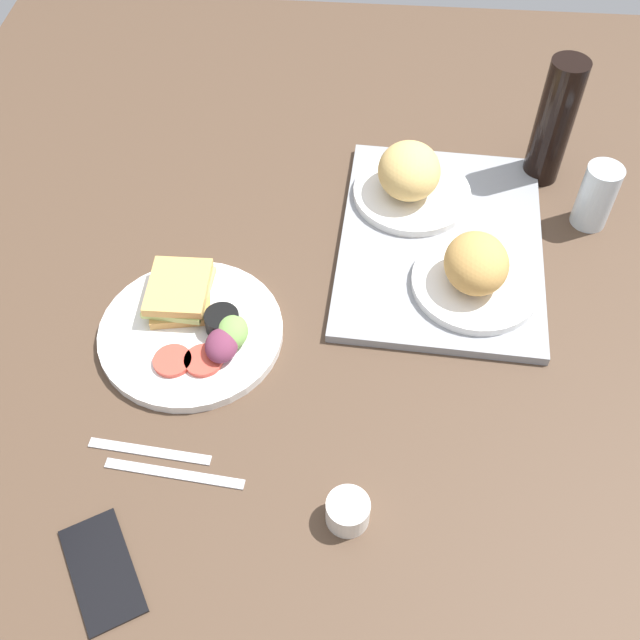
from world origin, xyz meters
TOP-DOWN VIEW (x-y plane):
  - ground_plane at (0.00, 0.00)cm, footprint 190.00×150.00cm
  - serving_tray at (-18.59, 21.50)cm, footprint 46.63×35.25cm
  - bread_plate_near at (-28.65, 15.91)cm, footprint 20.27×20.27cm
  - bread_plate_far at (-8.58, 26.15)cm, footprint 19.98×19.98cm
  - plate_with_salad at (2.75, -15.98)cm, footprint 27.71×27.71cm
  - drinking_glass at (-26.47, 46.77)cm, footprint 6.01×6.01cm
  - soda_bottle at (-37.88, 39.68)cm, footprint 6.40×6.40cm
  - espresso_cup at (30.72, 8.82)cm, footprint 5.60×5.60cm
  - fork at (23.42, -18.40)cm, footprint 2.87×17.06cm
  - knife at (26.42, -14.40)cm, footprint 3.14×19.05cm
  - cell_phone at (39.95, -20.56)cm, footprint 16.05×13.59cm

SIDE VIEW (x-z plane):
  - ground_plane at x=0.00cm, z-range -3.00..0.00cm
  - fork at x=23.42cm, z-range 0.00..0.50cm
  - knife at x=26.42cm, z-range 0.00..0.50cm
  - cell_phone at x=39.95cm, z-range 0.00..0.80cm
  - serving_tray at x=-18.59cm, z-range 0.00..1.60cm
  - plate_with_salad at x=2.75cm, z-range -0.96..4.44cm
  - espresso_cup at x=30.72cm, z-range 0.00..4.00cm
  - bread_plate_far at x=-8.58cm, z-range 0.51..9.71cm
  - bread_plate_near at x=-28.65cm, z-range 0.62..10.41cm
  - drinking_glass at x=-26.47cm, z-range 0.00..11.55cm
  - soda_bottle at x=-37.88cm, z-range 0.00..23.24cm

